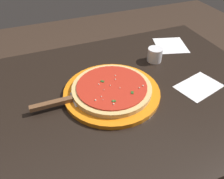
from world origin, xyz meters
The scene contains 7 objects.
restaurant_table centered at (0.00, 0.00, 0.61)m, with size 1.14×0.75×0.75m.
serving_plate centered at (-0.01, 0.00, 0.75)m, with size 0.32×0.32×0.01m, color orange.
pizza centered at (-0.01, 0.00, 0.77)m, with size 0.26×0.26×0.02m.
pizza_server centered at (0.14, 0.00, 0.77)m, with size 0.22×0.07×0.01m.
cup_small_sauce centered at (-0.25, -0.13, 0.77)m, with size 0.06×0.06×0.05m, color silver.
napkin_folded_right centered at (-0.38, -0.21, 0.75)m, with size 0.13×0.14×0.00m, color white.
napkin_loose_left centered at (-0.31, 0.08, 0.75)m, with size 0.15×0.10×0.00m, color white.
Camera 1 is at (0.20, 0.55, 1.25)m, focal length 37.28 mm.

